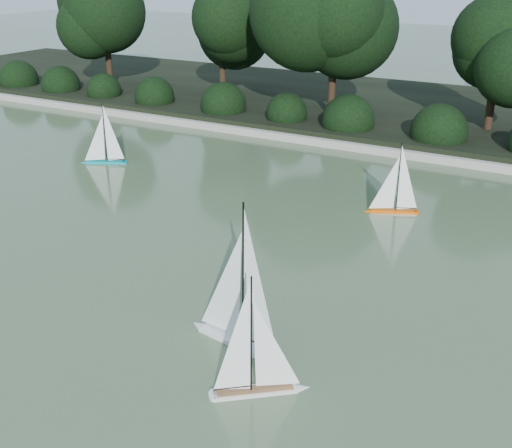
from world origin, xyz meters
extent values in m
plane|color=#3B4C2E|center=(0.00, 0.00, 0.00)|extent=(80.00, 80.00, 0.00)
cube|color=gray|center=(0.00, 9.00, 0.09)|extent=(40.00, 0.35, 0.18)
cube|color=black|center=(0.00, 13.00, 0.15)|extent=(40.00, 8.00, 0.30)
cylinder|color=black|center=(-11.00, 11.20, 0.76)|extent=(0.20, 0.20, 1.51)
sphere|color=black|center=(-11.00, 11.20, 2.58)|extent=(2.38, 2.38, 2.38)
cylinder|color=black|center=(-7.00, 11.80, 0.68)|extent=(0.20, 0.20, 1.37)
sphere|color=black|center=(-7.00, 11.80, 2.38)|extent=(2.24, 2.24, 2.24)
cylinder|color=black|center=(-3.00, 10.90, 0.83)|extent=(0.20, 0.20, 1.66)
sphere|color=black|center=(-3.00, 10.90, 2.85)|extent=(2.66, 2.66, 2.66)
cylinder|color=black|center=(1.00, 11.40, 0.63)|extent=(0.20, 0.20, 1.26)
sphere|color=black|center=(1.00, 11.40, 2.21)|extent=(2.10, 2.10, 2.10)
sphere|color=black|center=(-14.00, 9.90, 0.45)|extent=(1.10, 1.10, 1.10)
sphere|color=black|center=(-12.00, 9.90, 0.45)|extent=(1.10, 1.10, 1.10)
sphere|color=black|center=(-10.00, 9.90, 0.45)|extent=(1.10, 1.10, 1.10)
sphere|color=black|center=(-8.00, 9.90, 0.45)|extent=(1.10, 1.10, 1.10)
sphere|color=black|center=(-6.00, 9.90, 0.45)|extent=(1.10, 1.10, 1.10)
sphere|color=black|center=(-4.00, 9.90, 0.45)|extent=(1.10, 1.10, 1.10)
sphere|color=black|center=(-2.00, 9.90, 0.45)|extent=(1.10, 1.10, 1.10)
sphere|color=black|center=(0.00, 9.90, 0.45)|extent=(1.10, 1.10, 1.10)
cube|color=silver|center=(0.29, 0.53, 0.06)|extent=(1.15, 0.43, 0.11)
cone|color=silver|center=(-0.36, 0.65, 0.06)|extent=(0.26, 0.26, 0.23)
cylinder|color=silver|center=(0.85, 0.43, 0.06)|extent=(0.16, 0.16, 0.11)
cylinder|color=black|center=(0.34, 0.52, 0.99)|extent=(0.03, 0.03, 1.76)
cylinder|color=black|center=(0.59, 0.48, 0.18)|extent=(0.52, 0.11, 0.02)
cube|color=silver|center=(0.91, -0.18, 0.04)|extent=(0.80, 0.69, 0.09)
cone|color=silver|center=(1.30, 0.14, 0.04)|extent=(0.25, 0.25, 0.18)
cylinder|color=silver|center=(0.56, -0.45, 0.04)|extent=(0.15, 0.15, 0.09)
cube|color=olive|center=(0.91, -0.18, 0.09)|extent=(0.71, 0.61, 0.01)
cylinder|color=black|center=(0.87, -0.21, 0.77)|extent=(0.02, 0.02, 1.37)
cylinder|color=black|center=(0.72, -0.33, 0.14)|extent=(0.32, 0.27, 0.01)
cube|color=#E55100|center=(0.54, 5.55, 0.04)|extent=(0.81, 0.48, 0.08)
cone|color=#E55100|center=(0.11, 5.36, 0.04)|extent=(0.21, 0.21, 0.16)
cylinder|color=#E55100|center=(0.91, 5.72, 0.04)|extent=(0.13, 0.13, 0.08)
cylinder|color=black|center=(0.57, 5.57, 0.71)|extent=(0.02, 0.02, 1.26)
cylinder|color=black|center=(0.74, 5.64, 0.13)|extent=(0.35, 0.16, 0.01)
cube|color=#089099|center=(-6.00, 5.29, 0.04)|extent=(0.83, 0.56, 0.09)
cone|color=#089099|center=(-6.44, 5.05, 0.04)|extent=(0.23, 0.23, 0.17)
cylinder|color=#089099|center=(-5.63, 5.49, 0.04)|extent=(0.14, 0.14, 0.09)
cylinder|color=black|center=(-5.96, 5.31, 0.74)|extent=(0.02, 0.02, 1.32)
cylinder|color=black|center=(-5.80, 5.40, 0.14)|extent=(0.35, 0.20, 0.01)
camera|label=1|loc=(3.64, -5.02, 4.26)|focal=45.00mm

